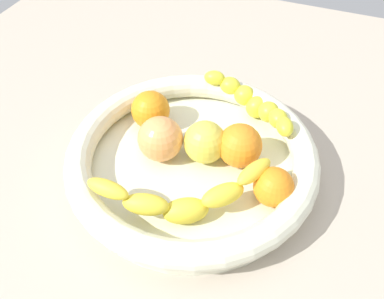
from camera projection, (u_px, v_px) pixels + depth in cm
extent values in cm
cube|color=#B5A895|center=(192.00, 179.00, 63.80)|extent=(120.00, 120.00, 3.00)
cylinder|color=silver|center=(192.00, 168.00, 62.00)|extent=(33.97, 33.97, 1.98)
torus|color=silver|center=(192.00, 155.00, 59.92)|extent=(36.65, 36.65, 3.83)
ellipsoid|color=yellow|center=(285.00, 126.00, 60.32)|extent=(4.23, 3.69, 2.44)
ellipsoid|color=yellow|center=(278.00, 119.00, 62.83)|extent=(4.55, 4.42, 2.87)
ellipsoid|color=yellow|center=(269.00, 112.00, 65.23)|extent=(4.82, 4.84, 3.31)
ellipsoid|color=yellow|center=(257.00, 107.00, 67.45)|extent=(4.99, 4.91, 3.75)
ellipsoid|color=yellow|center=(244.00, 95.00, 68.16)|extent=(4.19, 4.34, 3.31)
ellipsoid|color=yellow|center=(230.00, 86.00, 68.55)|extent=(3.16, 3.76, 2.87)
ellipsoid|color=yellow|center=(215.00, 78.00, 68.58)|extent=(2.87, 3.82, 2.44)
ellipsoid|color=yellow|center=(108.00, 189.00, 52.18)|extent=(2.56, 6.17, 2.24)
ellipsoid|color=yellow|center=(146.00, 204.00, 52.22)|extent=(4.19, 6.56, 2.84)
ellipsoid|color=yellow|center=(186.00, 211.00, 53.26)|extent=(6.03, 6.97, 3.45)
ellipsoid|color=yellow|center=(223.00, 195.00, 53.26)|extent=(6.37, 6.22, 2.84)
ellipsoid|color=yellow|center=(254.00, 171.00, 54.18)|extent=(6.43, 4.71, 2.24)
sphere|color=orange|center=(240.00, 146.00, 59.36)|extent=(6.47, 6.47, 6.47)
sphere|color=orange|center=(274.00, 187.00, 54.70)|extent=(5.46, 5.46, 5.46)
sphere|color=orange|center=(151.00, 110.00, 65.06)|extent=(6.15, 6.15, 6.15)
sphere|color=#DCCE48|center=(205.00, 142.00, 59.95)|extent=(6.33, 6.33, 6.33)
sphere|color=#F8A05A|center=(162.00, 137.00, 60.43)|extent=(6.72, 6.72, 6.72)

